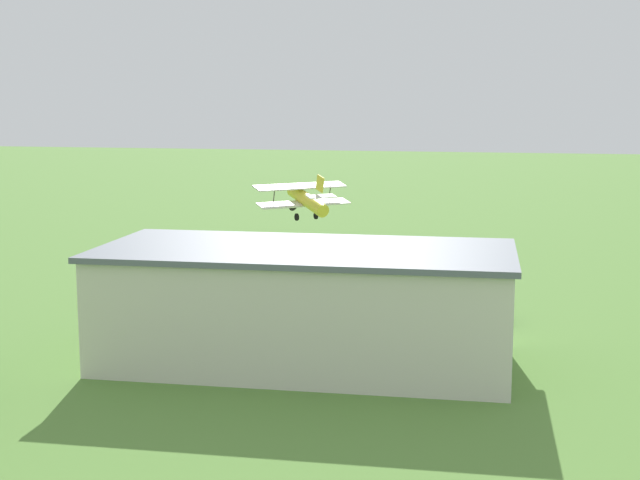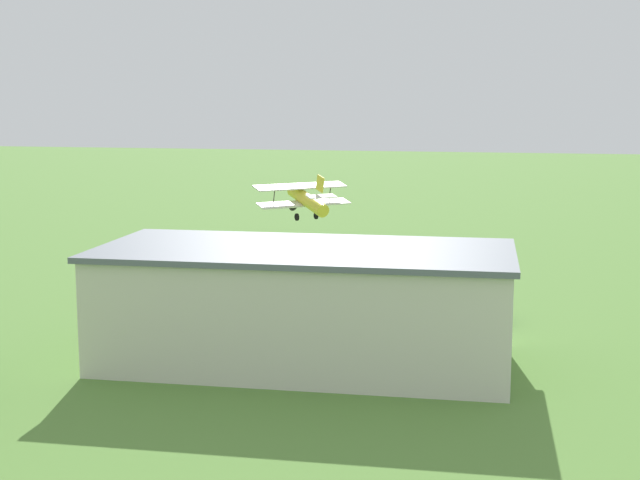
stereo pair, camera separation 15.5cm
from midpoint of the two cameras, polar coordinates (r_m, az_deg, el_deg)
The scene contains 9 objects.
ground_plane at distance 83.65m, azimuth 4.19°, elevation -2.09°, with size 400.00×400.00×0.00m, color #568438.
hangar at distance 54.59m, azimuth -0.99°, elevation -4.14°, with size 25.34×12.85×7.09m.
biplane at distance 78.18m, azimuth -0.96°, elevation 2.61°, with size 7.82×7.46×4.12m.
car_blue at distance 66.05m, azimuth 10.65°, elevation -4.44°, with size 2.31×4.67×1.58m.
car_green at distance 69.53m, azimuth -6.33°, elevation -3.64°, with size 2.08×4.51×1.67m.
car_red at distance 72.82m, azimuth -11.25°, elevation -3.18°, with size 2.30×4.39×1.68m.
person_crossing_taxiway at distance 72.08m, azimuth -1.95°, elevation -3.14°, with size 0.49×0.49×1.73m.
person_by_parked_cars at distance 69.34m, azimuth 5.54°, elevation -3.70°, with size 0.42×0.42×1.64m.
person_at_fence_line at distance 74.25m, azimuth -5.12°, elevation -2.83°, with size 0.49×0.49×1.70m.
Camera 1 is at (-12.36, 81.22, 15.81)m, focal length 50.63 mm.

